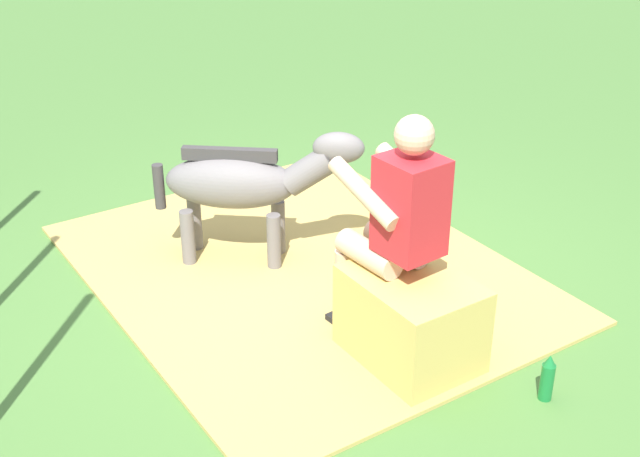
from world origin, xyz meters
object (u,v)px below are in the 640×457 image
at_px(person_seated, 394,221).
at_px(pony_standing, 245,183).
at_px(pony_lying, 403,221).
at_px(hay_bale, 411,320).
at_px(soda_bottle, 547,378).

xyz_separation_m(person_seated, pony_standing, (1.28, 0.19, -0.22)).
relative_size(person_seated, pony_lying, 1.17).
height_order(hay_bale, pony_standing, pony_standing).
relative_size(person_seated, soda_bottle, 5.21).
bearing_deg(person_seated, pony_standing, 8.32).
bearing_deg(pony_lying, hay_bale, 143.33).
distance_m(pony_standing, pony_lying, 1.12).
height_order(person_seated, pony_lying, person_seated).
height_order(hay_bale, pony_lying, hay_bale).
relative_size(hay_bale, person_seated, 0.51).
bearing_deg(hay_bale, person_seated, 2.68).
bearing_deg(pony_standing, person_seated, -171.68).
distance_m(pony_standing, soda_bottle, 2.21).
relative_size(hay_bale, pony_lying, 0.59).
xyz_separation_m(pony_standing, pony_lying, (-0.40, -0.97, -0.37)).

